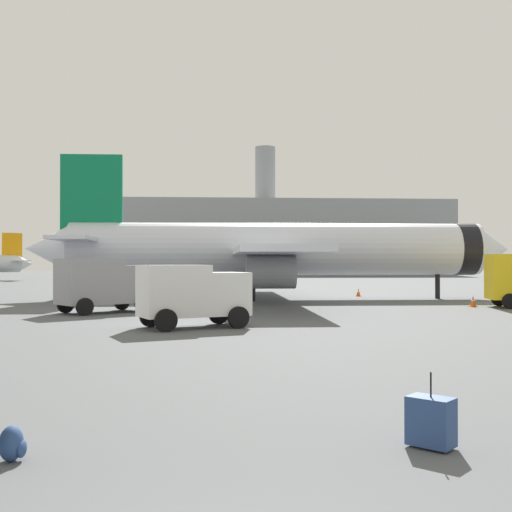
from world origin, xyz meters
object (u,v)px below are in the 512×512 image
safety_cone_near (473,301)px  rolling_suitcase (431,421)px  cargo_van (192,293)px  traveller_backpack (12,444)px  safety_cone_mid (224,307)px  airplane_at_gate (274,249)px  safety_cone_far (358,292)px  service_truck (103,283)px

safety_cone_near → rolling_suitcase: bearing=-113.5°
cargo_van → rolling_suitcase: cargo_van is taller
safety_cone_near → traveller_backpack: (-18.40, -29.04, -0.10)m
rolling_suitcase → safety_cone_mid: bearing=96.4°
airplane_at_gate → cargo_van: 20.96m
safety_cone_far → traveller_backpack: bearing=-108.8°
airplane_at_gate → traveller_backpack: 38.50m
rolling_suitcase → traveller_backpack: (-5.87, -0.24, -0.16)m
airplane_at_gate → safety_cone_mid: size_ratio=45.08×
rolling_suitcase → traveller_backpack: size_ratio=2.29×
safety_cone_near → safety_cone_mid: bearing=-162.0°
airplane_at_gate → cargo_van: airplane_at_gate is taller
safety_cone_near → safety_cone_mid: safety_cone_mid is taller
service_truck → safety_cone_far: 23.36m
service_truck → safety_cone_far: service_truck is taller
airplane_at_gate → traveller_backpack: size_ratio=74.18×
rolling_suitcase → safety_cone_far: bearing=78.7°
airplane_at_gate → safety_cone_far: airplane_at_gate is taller
cargo_van → safety_cone_near: size_ratio=7.22×
cargo_van → rolling_suitcase: 17.79m
service_truck → safety_cone_far: (17.39, 15.55, -1.29)m
safety_cone_near → cargo_van: bearing=-145.3°
cargo_van → safety_cone_mid: cargo_van is taller
airplane_at_gate → safety_cone_mid: airplane_at_gate is taller
service_truck → airplane_at_gate: bearing=49.1°
airplane_at_gate → safety_cone_far: 8.60m
traveller_backpack → cargo_van: bearing=84.2°
safety_cone_mid → safety_cone_far: safety_cone_mid is taller
rolling_suitcase → airplane_at_gate: bearing=88.2°
safety_cone_mid → safety_cone_near: bearing=18.0°
service_truck → rolling_suitcase: service_truck is taller
safety_cone_far → traveller_backpack: (-14.09, -41.30, -0.08)m
service_truck → safety_cone_near: 21.98m
safety_cone_far → traveller_backpack: 43.63m
airplane_at_gate → cargo_van: (-5.26, -20.17, -2.21)m
cargo_van → traveller_backpack: bearing=-95.8°
rolling_suitcase → safety_cone_near: bearing=66.5°
safety_cone_near → safety_cone_far: safety_cone_near is taller
safety_cone_near → traveller_backpack: 34.38m
safety_cone_mid → traveller_backpack: (-3.18, -24.10, -0.16)m
safety_cone_near → airplane_at_gate: bearing=142.7°
cargo_van → rolling_suitcase: size_ratio=4.39×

